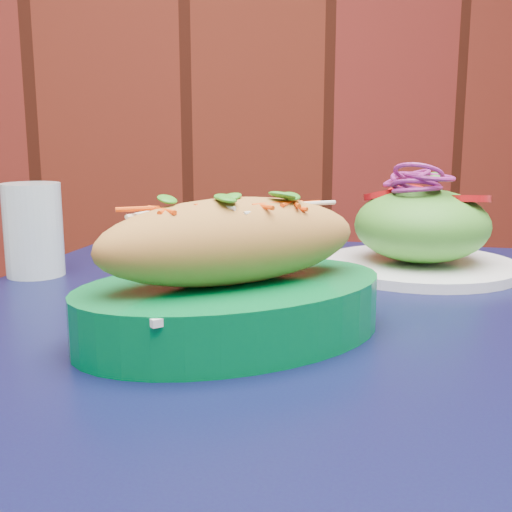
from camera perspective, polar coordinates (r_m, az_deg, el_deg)
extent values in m
cube|color=black|center=(0.64, 6.09, -6.13)|extent=(1.06, 1.06, 0.03)
cylinder|color=black|center=(1.17, -9.04, -17.82)|extent=(0.04, 0.04, 0.72)
cube|color=white|center=(0.55, -2.07, -2.71)|extent=(0.24, 0.19, 0.01)
ellipsoid|color=#D28C42|center=(0.54, -2.10, 1.36)|extent=(0.26, 0.16, 0.07)
cylinder|color=white|center=(0.84, 14.33, -0.85)|extent=(0.25, 0.25, 0.01)
ellipsoid|color=#4C992D|center=(0.83, 14.50, 2.67)|extent=(0.17, 0.17, 0.09)
cylinder|color=#B70D11|center=(0.82, 18.50, 5.21)|extent=(0.05, 0.05, 0.01)
cylinder|color=#B70D11|center=(0.84, 11.24, 5.73)|extent=(0.05, 0.05, 0.01)
cylinder|color=#B70D11|center=(0.87, 13.22, 5.84)|extent=(0.05, 0.05, 0.01)
torus|color=#871D6F|center=(0.82, 14.68, 6.18)|extent=(0.06, 0.06, 0.01)
torus|color=#871D6F|center=(0.82, 14.69, 6.46)|extent=(0.06, 0.06, 0.01)
torus|color=#871D6F|center=(0.82, 14.70, 6.73)|extent=(0.06, 0.06, 0.01)
torus|color=#871D6F|center=(0.82, 14.72, 7.01)|extent=(0.06, 0.06, 0.01)
torus|color=#871D6F|center=(0.82, 14.73, 7.29)|extent=(0.06, 0.06, 0.01)
torus|color=#871D6F|center=(0.82, 14.75, 7.57)|extent=(0.06, 0.06, 0.01)
cylinder|color=silver|center=(0.82, -19.17, 2.22)|extent=(0.07, 0.07, 0.11)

